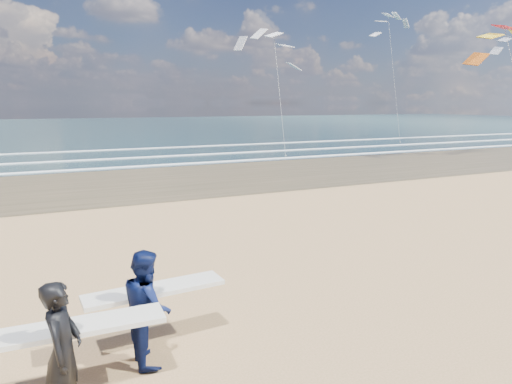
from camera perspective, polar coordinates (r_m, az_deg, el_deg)
name	(u,v)px	position (r m, az deg, el deg)	size (l,w,h in m)	color
wet_sand_strip	(396,162)	(31.91, 17.05, 3.59)	(220.00, 12.00, 0.01)	#453B25
ocean	(178,126)	(80.46, -9.69, 8.14)	(220.00, 100.00, 0.02)	#182F35
foam_breakers	(315,148)	(39.93, 7.35, 5.46)	(220.00, 11.70, 0.05)	white
surfer_near	(65,348)	(6.36, -22.73, -17.56)	(2.22, 1.03, 1.81)	black
surfer_far	(148,305)	(7.26, -13.40, -13.60)	(2.23, 1.11, 1.76)	#0B1541
kite_1	(278,78)	(36.31, 2.78, 14.03)	(5.91, 4.75, 10.35)	slate
kite_5	(393,70)	(49.85, 16.77, 14.43)	(4.97, 4.65, 13.77)	slate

